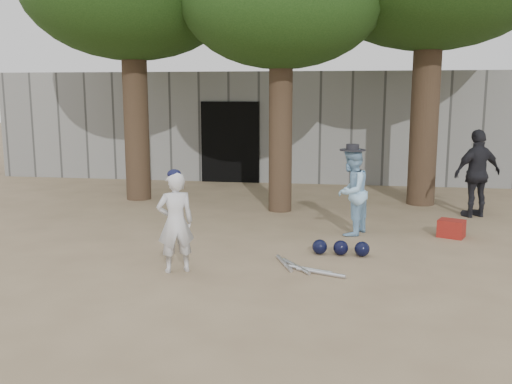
% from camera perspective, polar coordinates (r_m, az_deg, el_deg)
% --- Properties ---
extents(ground, '(70.00, 70.00, 0.00)m').
position_cam_1_polar(ground, '(8.09, -5.37, -7.75)').
color(ground, '#937C5E').
rests_on(ground, ground).
extents(boy_player, '(0.61, 0.53, 1.39)m').
position_cam_1_polar(boy_player, '(7.88, -8.06, -3.03)').
color(boy_player, silver).
rests_on(boy_player, ground).
extents(spectator_blue, '(0.81, 0.90, 1.51)m').
position_cam_1_polar(spectator_blue, '(9.97, 9.51, 0.02)').
color(spectator_blue, '#9ACAEF').
rests_on(spectator_blue, ground).
extents(spectator_dark, '(1.10, 0.83, 1.74)m').
position_cam_1_polar(spectator_dark, '(12.06, 21.26, 1.74)').
color(spectator_dark, black).
rests_on(spectator_dark, ground).
extents(red_bag, '(0.51, 0.46, 0.30)m').
position_cam_1_polar(red_bag, '(10.33, 18.95, -3.47)').
color(red_bag, '#A02A15').
rests_on(red_bag, ground).
extents(back_building, '(16.00, 5.24, 3.00)m').
position_cam_1_polar(back_building, '(17.92, 2.82, 6.91)').
color(back_building, gray).
rests_on(back_building, ground).
extents(helmet_row, '(0.87, 0.25, 0.23)m').
position_cam_1_polar(helmet_row, '(8.81, 8.47, -5.55)').
color(helmet_row, black).
rests_on(helmet_row, ground).
extents(bat_pile, '(1.05, 0.86, 0.06)m').
position_cam_1_polar(bat_pile, '(8.07, 4.62, -7.56)').
color(bat_pile, silver).
rests_on(bat_pile, ground).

